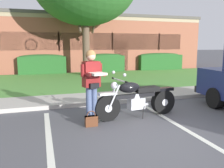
{
  "coord_description": "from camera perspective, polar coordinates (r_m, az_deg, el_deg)",
  "views": [
    {
      "loc": [
        -2.53,
        -4.1,
        1.81
      ],
      "look_at": [
        -0.66,
        1.53,
        0.85
      ],
      "focal_mm": 38.73,
      "sensor_mm": 36.0,
      "label": 1
    }
  ],
  "objects": [
    {
      "name": "ground_plane",
      "position": [
        5.15,
        12.75,
        -11.65
      ],
      "size": [
        140.0,
        140.0,
        0.0
      ],
      "primitive_type": "plane",
      "color": "#4C4C51"
    },
    {
      "name": "curb_strip",
      "position": [
        7.59,
        1.64,
        -4.13
      ],
      "size": [
        60.0,
        0.2,
        0.12
      ],
      "primitive_type": "cube",
      "color": "#ADA89E",
      "rests_on": "ground"
    },
    {
      "name": "concrete_walk",
      "position": [
        8.38,
        -0.35,
        -2.99
      ],
      "size": [
        60.0,
        1.5,
        0.08
      ],
      "primitive_type": "cube",
      "color": "#ADA89E",
      "rests_on": "ground"
    },
    {
      "name": "grass_lawn",
      "position": [
        12.37,
        -6.36,
        0.88
      ],
      "size": [
        60.0,
        6.88,
        0.06
      ],
      "primitive_type": "cube",
      "color": "#518E3D",
      "rests_on": "ground"
    },
    {
      "name": "stall_stripe_0",
      "position": [
        4.67,
        -14.55,
        -13.9
      ],
      "size": [
        0.27,
        4.4,
        0.01
      ],
      "primitive_type": "cube",
      "rotation": [
        0.0,
        0.0,
        -0.03
      ],
      "color": "silver",
      "rests_on": "ground"
    },
    {
      "name": "stall_stripe_1",
      "position": [
        5.59,
        16.65,
        -10.06
      ],
      "size": [
        0.27,
        4.4,
        0.01
      ],
      "primitive_type": "cube",
      "rotation": [
        0.0,
        0.0,
        -0.03
      ],
      "color": "silver",
      "rests_on": "ground"
    },
    {
      "name": "motorcycle",
      "position": [
        6.16,
        6.59,
        -3.34
      ],
      "size": [
        2.24,
        0.82,
        1.18
      ],
      "color": "black",
      "rests_on": "ground"
    },
    {
      "name": "rider_person",
      "position": [
        5.54,
        -4.8,
        0.83
      ],
      "size": [
        0.53,
        0.64,
        1.7
      ],
      "color": "black",
      "rests_on": "ground"
    },
    {
      "name": "handbag",
      "position": [
        5.5,
        -4.9,
        -8.46
      ],
      "size": [
        0.28,
        0.13,
        0.36
      ],
      "color": "#562D19",
      "rests_on": "ground"
    },
    {
      "name": "hedge_center_left",
      "position": [
        15.66,
        -16.15,
        4.61
      ],
      "size": [
        2.84,
        0.9,
        1.24
      ],
      "color": "#235623",
      "rests_on": "ground"
    },
    {
      "name": "hedge_center_right",
      "position": [
        16.34,
        -1.59,
        5.15
      ],
      "size": [
        2.45,
        0.9,
        1.24
      ],
      "color": "#235623",
      "rests_on": "ground"
    },
    {
      "name": "hedge_right",
      "position": [
        17.95,
        11.09,
        5.35
      ],
      "size": [
        3.29,
        0.9,
        1.24
      ],
      "color": "#235623",
      "rests_on": "ground"
    },
    {
      "name": "brick_building",
      "position": [
        20.97,
        -13.97,
        9.33
      ],
      "size": [
        21.0,
        10.69,
        3.89
      ],
      "color": "#93513D",
      "rests_on": "ground"
    }
  ]
}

